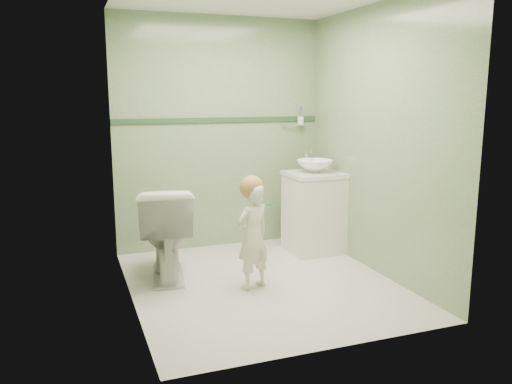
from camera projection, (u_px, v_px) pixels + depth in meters
name	position (u px, v px, depth m)	size (l,w,h in m)	color
ground	(262.00, 283.00, 4.48)	(2.50, 2.50, 0.00)	beige
room_shell	(262.00, 145.00, 4.25)	(2.50, 2.54, 2.40)	gray
trim_stripe	(220.00, 120.00, 5.37)	(2.20, 0.02, 0.05)	#2A472B
vanity	(314.00, 214.00, 5.33)	(0.52, 0.50, 0.80)	white
counter	(315.00, 174.00, 5.26)	(0.54, 0.52, 0.04)	white
basin	(315.00, 166.00, 5.24)	(0.37, 0.37, 0.13)	white
faucet	(307.00, 156.00, 5.40)	(0.03, 0.13, 0.18)	silver
cup_holder	(300.00, 121.00, 5.62)	(0.26, 0.07, 0.21)	silver
toilet	(166.00, 232.00, 4.56)	(0.47, 0.82, 0.83)	white
toddler	(253.00, 237.00, 4.30)	(0.33, 0.21, 0.90)	white
hair_cap	(252.00, 187.00, 4.24)	(0.20, 0.20, 0.20)	#A57141
teal_toothbrush	(270.00, 203.00, 4.20)	(0.10, 0.14, 0.08)	#049562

